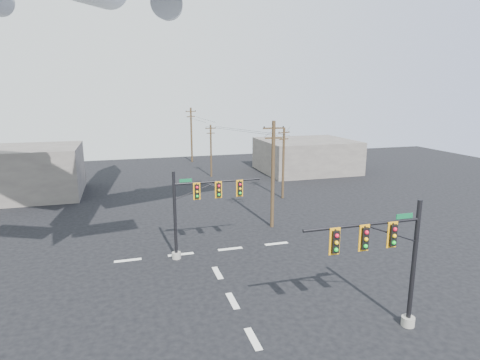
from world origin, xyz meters
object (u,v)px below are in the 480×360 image
object	(u,v)px
signal_mast_near	(389,261)
utility_pole_a	(273,173)
signal_mast_far	(197,208)
utility_pole_c	(211,150)
utility_pole_d	(191,134)
utility_pole_b	(283,162)

from	to	relation	value
signal_mast_near	utility_pole_a	distance (m)	17.48
signal_mast_far	utility_pole_c	world-z (taller)	utility_pole_c
signal_mast_far	utility_pole_d	bearing A→B (deg)	80.92
signal_mast_far	signal_mast_near	bearing A→B (deg)	-58.92
signal_mast_far	utility_pole_a	bearing A→B (deg)	31.57
utility_pole_a	utility_pole_c	distance (m)	23.88
utility_pole_a	utility_pole_d	bearing A→B (deg)	96.91
utility_pole_b	utility_pole_c	world-z (taller)	utility_pole_b
utility_pole_c	signal_mast_near	bearing A→B (deg)	-92.65
utility_pole_b	utility_pole_d	bearing A→B (deg)	82.75
signal_mast_near	utility_pole_c	size ratio (longest dim) A/B	0.92
utility_pole_c	utility_pole_a	bearing A→B (deg)	-91.57
signal_mast_near	utility_pole_d	distance (m)	55.10
signal_mast_near	utility_pole_b	xyz separation A→B (m)	(5.27, 26.82, 0.38)
utility_pole_b	utility_pole_d	size ratio (longest dim) A/B	0.87
utility_pole_a	utility_pole_b	bearing A→B (deg)	67.50
utility_pole_b	utility_pole_d	xyz separation A→B (m)	(-6.06, 28.27, 0.68)
utility_pole_a	utility_pole_d	distance (m)	37.67
signal_mast_far	utility_pole_d	world-z (taller)	utility_pole_d
signal_mast_far	utility_pole_b	size ratio (longest dim) A/B	0.83
utility_pole_b	signal_mast_far	bearing A→B (deg)	-151.38
utility_pole_c	utility_pole_d	bearing A→B (deg)	89.26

